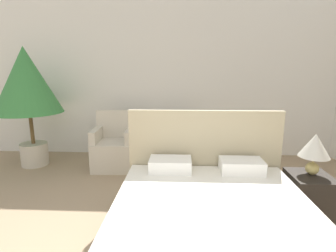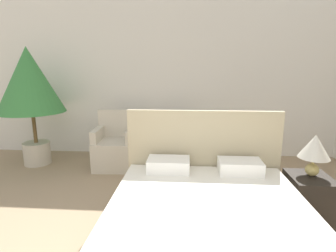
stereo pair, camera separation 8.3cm
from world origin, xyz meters
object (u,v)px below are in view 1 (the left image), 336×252
Objects in this scene: bed at (213,231)px; potted_palm at (27,85)px; armchair_near_window_left at (114,150)px; table_lamp at (315,148)px; nightstand at (308,197)px; armchair_near_window_right at (171,151)px; side_table at (143,155)px.

potted_palm reaches higher than bed.
table_lamp is (2.49, -1.37, 0.50)m from armchair_near_window_left.
bed is 2.18× the size of armchair_near_window_left.
bed is 2.51m from armchair_near_window_left.
bed reaches higher than table_lamp.
nightstand is (3.86, -1.48, -1.11)m from potted_palm.
potted_palm reaches higher than armchair_near_window_left.
potted_palm is at bearing 159.08° from nightstand.
bed reaches higher than nightstand.
bed is 2.15m from armchair_near_window_right.
side_table is at bearing -2.12° from potted_palm.
armchair_near_window_right is 2.08m from nightstand.
armchair_near_window_right is (-0.42, 2.11, 0.02)m from bed.
nightstand is (2.47, -1.40, -0.05)m from armchair_near_window_left.
bed is at bearing -147.53° from nightstand.
nightstand is at bearing -35.14° from side_table.
side_table is at bearing 112.81° from bed.
nightstand is (1.53, -1.40, -0.05)m from armchair_near_window_right.
potted_palm is 4.42× the size of table_lamp.
armchair_near_window_left reaches higher than side_table.
nightstand is at bearing -20.92° from potted_palm.
bed is 1.32m from nightstand.
nightstand is at bearing -40.00° from armchair_near_window_right.
armchair_near_window_left is 1.83× the size of nightstand.
armchair_near_window_right is at bearing -1.85° from potted_palm.
nightstand is at bearing 32.47° from bed.
potted_palm reaches higher than side_table.
side_table is (-0.89, 2.11, -0.06)m from bed.
bed is 2.18× the size of armchair_near_window_right.
bed reaches higher than armchair_near_window_left.
table_lamp reaches higher than armchair_near_window_left.
armchair_near_window_left is 1.75m from potted_palm.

